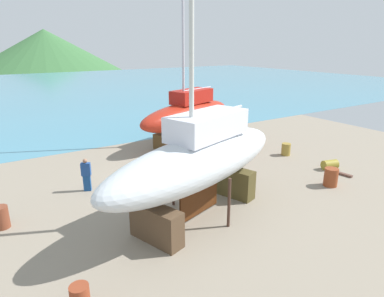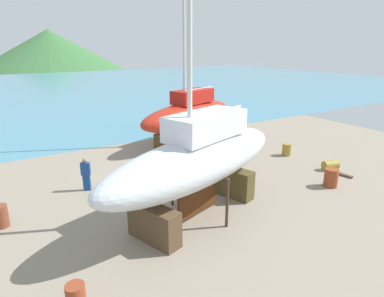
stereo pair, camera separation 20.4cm
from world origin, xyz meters
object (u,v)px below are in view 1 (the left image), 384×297
barrel_tar_black (330,165)px  barrel_rust_far (331,177)px  barrel_blue_faded (286,149)px  sailboat_large_starboard (188,114)px  worker (86,174)px  sailboat_mid_port (200,159)px  barrel_rust_mid (1,217)px

barrel_tar_black → barrel_rust_far: 2.53m
barrel_tar_black → barrel_blue_faded: (-0.15, 3.15, 0.12)m
sailboat_large_starboard → barrel_blue_faded: 7.16m
worker → barrel_rust_far: worker is taller
barrel_rust_far → barrel_blue_faded: (1.88, 4.64, -0.08)m
barrel_blue_faded → sailboat_large_starboard: bearing=123.2°
sailboat_mid_port → barrel_rust_far: 7.59m
worker → barrel_rust_far: size_ratio=1.77×
sailboat_mid_port → sailboat_large_starboard: 10.75m
worker → barrel_blue_faded: bearing=-69.0°
sailboat_mid_port → barrel_rust_far: sailboat_mid_port is taller
barrel_tar_black → barrel_blue_faded: barrel_blue_faded is taller
worker → barrel_rust_mid: bearing=141.4°
sailboat_large_starboard → barrel_rust_mid: sailboat_large_starboard is taller
worker → barrel_blue_faded: (12.38, -1.46, -0.46)m
sailboat_mid_port → barrel_rust_far: bearing=153.5°
worker → barrel_blue_faded: 12.47m
barrel_rust_far → barrel_blue_faded: barrel_rust_far is taller
barrel_rust_mid → barrel_tar_black: 16.61m
barrel_rust_mid → barrel_rust_far: bearing=-17.2°
sailboat_mid_port → barrel_tar_black: bearing=164.6°
sailboat_large_starboard → barrel_rust_far: size_ratio=14.92×
barrel_rust_mid → barrel_blue_faded: barrel_rust_mid is taller
sailboat_mid_port → sailboat_large_starboard: size_ratio=1.13×
worker → barrel_rust_far: (10.50, -6.10, -0.39)m
sailboat_large_starboard → worker: 9.70m
barrel_rust_mid → barrel_blue_faded: 16.20m
sailboat_mid_port → barrel_rust_mid: sailboat_mid_port is taller
sailboat_large_starboard → barrel_tar_black: bearing=95.1°
sailboat_large_starboard → barrel_rust_mid: size_ratio=15.51×
barrel_rust_far → sailboat_mid_port: bearing=171.3°
worker → barrel_blue_faded: worker is taller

